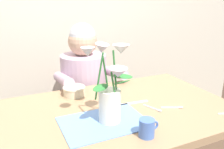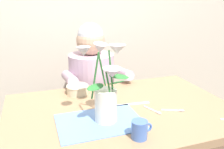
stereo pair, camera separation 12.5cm
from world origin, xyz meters
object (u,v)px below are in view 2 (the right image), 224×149
Objects in this scene: seated_person at (92,96)px; dinner_knife at (133,104)px; ceramic_mug at (140,130)px; flower_vase at (106,89)px; ceramic_bowl at (77,89)px.

seated_person is 0.62m from dinner_knife.
seated_person is 12.20× the size of ceramic_mug.
flower_vase is 1.95× the size of dinner_knife.
flower_vase is 3.97× the size of ceramic_mug.
ceramic_mug reaches higher than dinner_knife.
ceramic_mug is at bearing -103.56° from dinner_knife.
seated_person is 8.35× the size of ceramic_bowl.
seated_person is 0.43m from ceramic_bowl.
flower_vase is 0.29m from dinner_knife.
flower_vase is 0.24m from ceramic_mug.
ceramic_bowl is 0.72× the size of dinner_knife.
flower_vase reaches higher than ceramic_mug.
ceramic_mug is (0.09, -0.18, -0.12)m from flower_vase.
dinner_knife is 0.33m from ceramic_mug.
seated_person reaches higher than ceramic_bowl.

